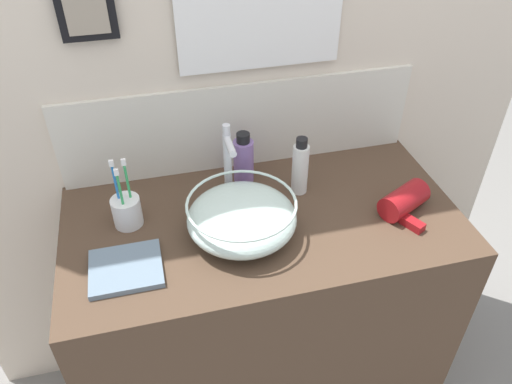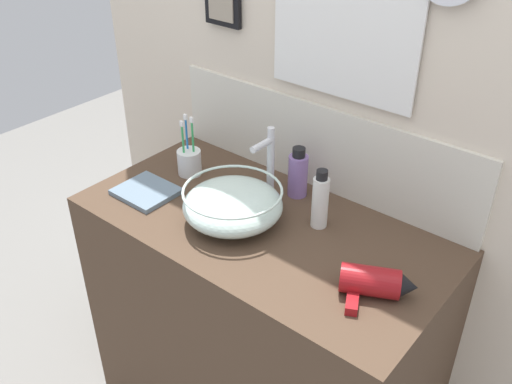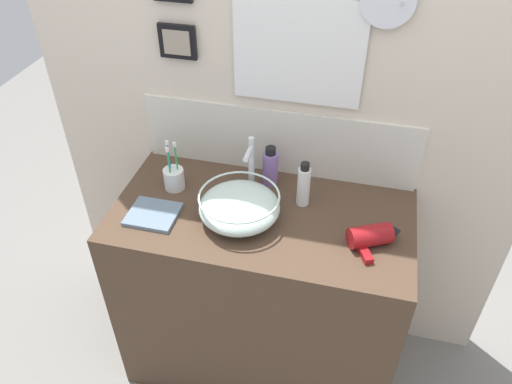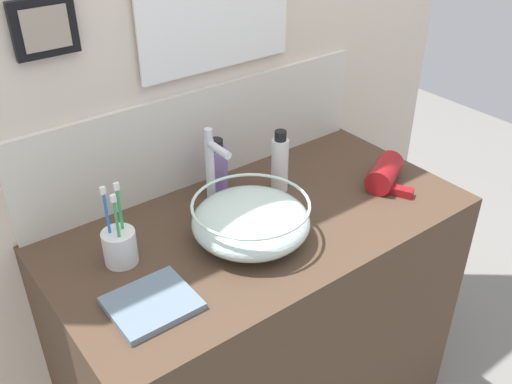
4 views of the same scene
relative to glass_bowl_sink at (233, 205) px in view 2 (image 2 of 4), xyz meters
The scene contains 9 objects.
vanity_counter 0.52m from the glass_bowl_sink, 32.18° to the left, with size 1.13×0.58×0.91m, color #4C3828.
back_panel 0.47m from the glass_bowl_sink, 78.69° to the left, with size 1.96×0.10×2.52m.
glass_bowl_sink is the anchor object (origin of this frame).
faucet 0.19m from the glass_bowl_sink, 90.00° to the left, with size 0.02×0.10×0.24m.
hair_drier 0.48m from the glass_bowl_sink, ahead, with size 0.20×0.19×0.08m.
toothbrush_cup 0.32m from the glass_bowl_sink, 158.52° to the left, with size 0.08×0.08×0.21m.
lotion_bottle 0.25m from the glass_bowl_sink, 75.92° to the left, with size 0.06×0.06×0.17m.
spray_bottle 0.26m from the glass_bowl_sink, 34.44° to the left, with size 0.05×0.05×0.19m.
hand_towel 0.33m from the glass_bowl_sink, 168.70° to the right, with size 0.18×0.16×0.02m, color slate.
Camera 2 is at (0.86, -1.08, 1.90)m, focal length 40.00 mm.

